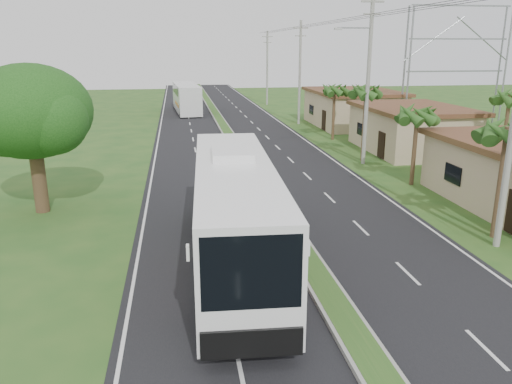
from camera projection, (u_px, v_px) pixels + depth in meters
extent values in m
plane|color=#26511D|center=(318.00, 280.00, 18.34)|extent=(180.00, 180.00, 0.00)
cube|color=black|center=(245.00, 162.00, 37.30)|extent=(14.00, 160.00, 0.02)
cube|color=gray|center=(245.00, 160.00, 37.28)|extent=(1.20, 160.00, 0.17)
cube|color=#26511D|center=(245.00, 159.00, 37.25)|extent=(0.95, 160.00, 0.02)
cube|color=silver|center=(154.00, 165.00, 36.30)|extent=(0.12, 160.00, 0.01)
cube|color=silver|center=(331.00, 159.00, 38.31)|extent=(0.12, 160.00, 0.01)
cube|color=tan|center=(411.00, 131.00, 40.83)|extent=(7.00, 10.00, 3.35)
cube|color=#54291D|center=(413.00, 108.00, 40.32)|extent=(7.60, 10.60, 0.32)
cube|color=tan|center=(353.00, 109.00, 54.09)|extent=(8.00, 11.00, 3.50)
cube|color=#54291D|center=(354.00, 92.00, 53.55)|extent=(8.60, 11.60, 0.32)
cylinder|color=#473321|center=(500.00, 184.00, 21.83)|extent=(0.26, 0.26, 5.00)
cylinder|color=#473321|center=(414.00, 148.00, 30.48)|extent=(0.26, 0.26, 4.60)
cylinder|color=#473321|center=(364.00, 125.00, 36.92)|extent=(0.26, 0.26, 5.40)
cylinder|color=#473321|center=(334.00, 114.00, 45.61)|extent=(0.26, 0.26, 4.80)
cylinder|color=#473321|center=(505.00, 132.00, 34.45)|extent=(0.26, 0.26, 5.20)
cylinder|color=#473321|center=(39.00, 174.00, 25.47)|extent=(0.70, 0.70, 4.00)
ellipsoid|color=#164211|center=(31.00, 111.00, 24.57)|extent=(6.00, 6.00, 4.68)
sphere|color=#164211|center=(7.00, 120.00, 25.26)|extent=(3.80, 3.80, 3.80)
sphere|color=#164211|center=(52.00, 120.00, 23.89)|extent=(3.40, 3.40, 3.40)
cylinder|color=gray|center=(368.00, 80.00, 35.00)|extent=(0.28, 0.28, 12.00)
cube|color=gray|center=(373.00, 1.00, 33.55)|extent=(1.60, 0.12, 0.12)
cube|color=gray|center=(372.00, 14.00, 33.77)|extent=(1.20, 0.10, 0.10)
cube|color=gray|center=(354.00, 28.00, 33.85)|extent=(2.40, 0.10, 0.10)
cylinder|color=gray|center=(300.00, 73.00, 54.11)|extent=(0.28, 0.28, 11.00)
cube|color=gray|center=(301.00, 28.00, 52.80)|extent=(1.60, 0.12, 0.12)
cube|color=gray|center=(301.00, 36.00, 53.02)|extent=(1.20, 0.10, 0.10)
cylinder|color=gray|center=(267.00, 68.00, 73.15)|extent=(0.28, 0.28, 10.50)
cube|color=gray|center=(267.00, 37.00, 71.91)|extent=(1.60, 0.12, 0.12)
cube|color=gray|center=(267.00, 42.00, 72.13)|extent=(1.20, 0.10, 0.10)
cylinder|color=gray|center=(409.00, 72.00, 47.18)|extent=(0.18, 0.18, 12.00)
cylinder|color=gray|center=(505.00, 71.00, 48.68)|extent=(0.18, 0.18, 12.00)
cylinder|color=gray|center=(404.00, 71.00, 48.13)|extent=(0.18, 0.18, 12.00)
cylinder|color=gray|center=(499.00, 71.00, 49.63)|extent=(0.18, 0.18, 12.00)
cube|color=gray|center=(455.00, 71.00, 48.41)|extent=(10.00, 0.14, 0.14)
cube|color=gray|center=(458.00, 39.00, 47.57)|extent=(10.00, 0.14, 0.14)
cube|color=gray|center=(462.00, 5.00, 46.73)|extent=(10.00, 0.14, 0.14)
cube|color=white|center=(235.00, 210.00, 18.98)|extent=(3.55, 13.73, 3.57)
cube|color=black|center=(233.00, 185.00, 19.41)|extent=(3.46, 11.01, 1.43)
cube|color=black|center=(251.00, 272.00, 12.38)|extent=(2.55, 0.28, 2.00)
cube|color=red|center=(237.00, 240.00, 17.88)|extent=(3.19, 6.04, 0.62)
cube|color=yellow|center=(235.00, 231.00, 19.58)|extent=(3.06, 3.55, 0.28)
cube|color=white|center=(232.00, 152.00, 19.73)|extent=(1.73, 2.80, 0.32)
cylinder|color=black|center=(202.00, 308.00, 15.22)|extent=(0.42, 1.20, 1.18)
cylinder|color=black|center=(285.00, 304.00, 15.47)|extent=(0.42, 1.20, 1.18)
cylinder|color=black|center=(202.00, 221.00, 22.79)|extent=(0.42, 1.20, 1.18)
cylinder|color=black|center=(258.00, 219.00, 23.04)|extent=(0.42, 1.20, 1.18)
cube|color=white|center=(187.00, 98.00, 65.09)|extent=(3.53, 12.62, 3.47)
cube|color=black|center=(186.00, 89.00, 65.31)|extent=(3.36, 9.38, 1.18)
cube|color=orange|center=(187.00, 104.00, 64.26)|extent=(3.15, 6.13, 0.38)
cylinder|color=black|center=(181.00, 113.00, 60.40)|extent=(0.39, 1.06, 1.04)
cylinder|color=black|center=(201.00, 113.00, 60.90)|extent=(0.39, 1.06, 1.04)
cylinder|color=black|center=(175.00, 105.00, 69.54)|extent=(0.39, 1.06, 1.04)
cylinder|color=black|center=(192.00, 104.00, 70.04)|extent=(0.39, 1.06, 1.04)
imported|color=black|center=(267.00, 199.00, 26.33)|extent=(1.75, 0.66, 1.03)
imported|color=maroon|center=(267.00, 183.00, 26.08)|extent=(0.67, 0.48, 1.72)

